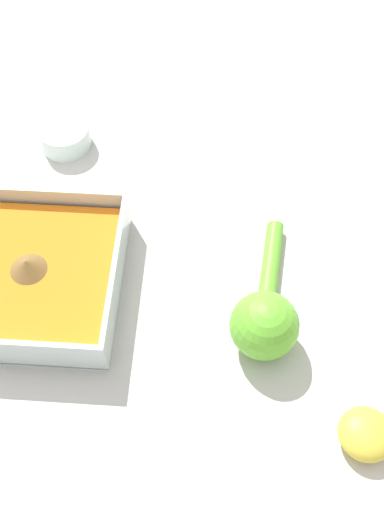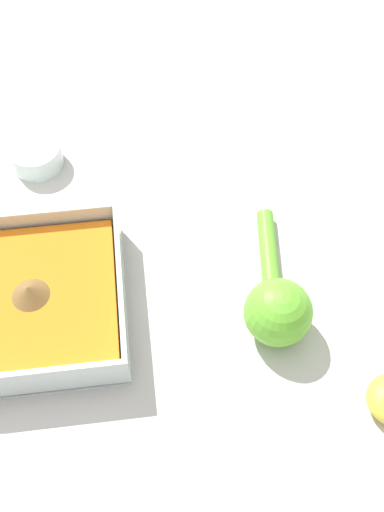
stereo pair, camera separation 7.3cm
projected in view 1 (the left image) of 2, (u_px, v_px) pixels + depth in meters
The scene contains 5 objects.
ground_plane at pixel (70, 273), 0.75m from camera, with size 4.00×4.00×0.00m, color beige.
square_dish at pixel (32, 277), 0.72m from camera, with size 0.21×0.21×0.06m.
spice_bowl at pixel (65, 137), 0.86m from camera, with size 0.07×0.07×0.03m.
lemon_squeezer at pixel (265, 319), 0.67m from camera, with size 0.20×0.08×0.08m.
lemon_half at pixel (366, 434), 0.62m from camera, with size 0.06×0.06×0.03m.
Camera 1 is at (-0.38, -0.18, 0.64)m, focal length 42.00 mm.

